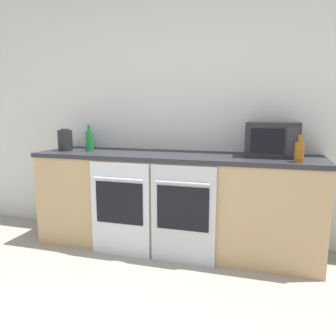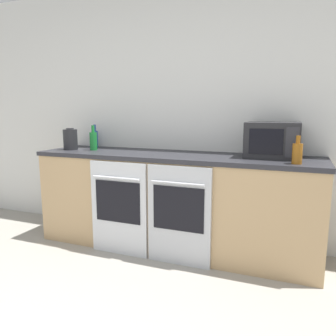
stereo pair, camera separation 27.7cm
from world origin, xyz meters
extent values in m
cube|color=silver|center=(0.00, 2.51, 1.30)|extent=(10.00, 0.06, 2.60)
cube|color=tan|center=(0.00, 2.16, 0.44)|extent=(2.65, 0.64, 0.88)
cube|color=#28282D|center=(0.00, 2.16, 0.90)|extent=(2.68, 0.67, 0.04)
cube|color=silver|center=(-0.41, 1.82, 0.43)|extent=(0.57, 0.03, 0.87)
cube|color=black|center=(-0.41, 1.80, 0.50)|extent=(0.45, 0.01, 0.38)
cylinder|color=silver|center=(-0.41, 1.78, 0.73)|extent=(0.46, 0.02, 0.02)
cube|color=#B7BABF|center=(0.17, 1.82, 0.43)|extent=(0.57, 0.03, 0.87)
cube|color=black|center=(0.17, 1.80, 0.50)|extent=(0.45, 0.01, 0.38)
cylinder|color=#B7BABF|center=(0.17, 1.78, 0.73)|extent=(0.46, 0.02, 0.02)
cube|color=#232326|center=(0.87, 2.25, 1.07)|extent=(0.45, 0.35, 0.30)
cube|color=black|center=(0.83, 2.07, 1.07)|extent=(0.27, 0.01, 0.21)
cube|color=#2D2D33|center=(1.04, 2.07, 1.07)|extent=(0.10, 0.01, 0.24)
cylinder|color=#8C5114|center=(1.08, 1.95, 1.00)|extent=(0.08, 0.08, 0.16)
cylinder|color=#8C5114|center=(1.08, 1.95, 1.11)|extent=(0.03, 0.03, 0.06)
cylinder|color=#19722D|center=(-0.88, 2.14, 1.01)|extent=(0.08, 0.08, 0.18)
cylinder|color=#19722D|center=(-0.88, 2.14, 1.14)|extent=(0.03, 0.03, 0.07)
cylinder|color=#234793|center=(-1.02, 2.38, 1.01)|extent=(0.07, 0.07, 0.18)
cylinder|color=#234793|center=(-1.02, 2.38, 1.14)|extent=(0.03, 0.03, 0.07)
cylinder|color=#232326|center=(-1.13, 2.09, 1.03)|extent=(0.15, 0.15, 0.21)
cylinder|color=#262628|center=(-1.13, 2.09, 1.14)|extent=(0.08, 0.08, 0.01)
camera|label=1|loc=(0.81, -0.79, 1.32)|focal=35.00mm
camera|label=2|loc=(1.07, -0.70, 1.32)|focal=35.00mm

